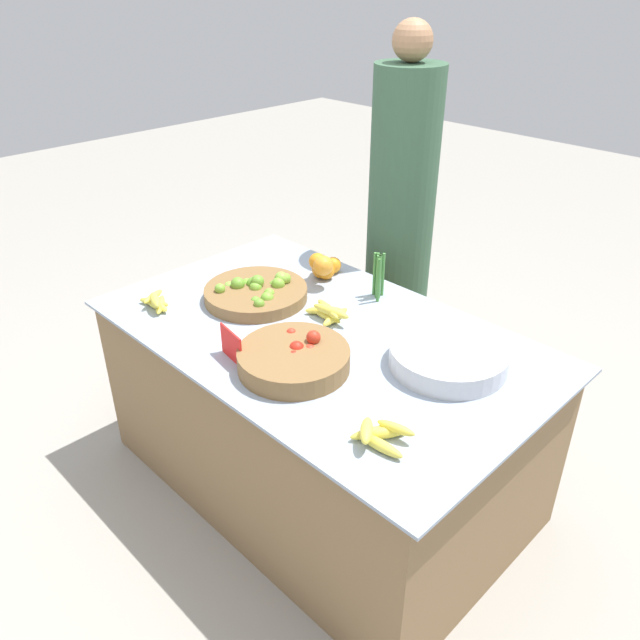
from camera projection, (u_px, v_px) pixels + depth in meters
name	position (u px, v px, depth m)	size (l,w,h in m)	color
ground_plane	(320.00, 478.00, 2.61)	(12.00, 12.00, 0.00)	#A39E93
market_table	(320.00, 410.00, 2.43)	(1.64, 0.99, 0.71)	olive
lime_bowl	(256.00, 292.00, 2.46)	(0.41, 0.41, 0.10)	olive
tomato_basket	(294.00, 359.00, 2.03)	(0.37, 0.37, 0.11)	olive
orange_pile	(324.00, 267.00, 2.60)	(0.17, 0.21, 0.14)	orange
metal_bowl	(448.00, 357.00, 2.05)	(0.39, 0.39, 0.07)	silver
price_sign	(231.00, 346.00, 2.07)	(0.13, 0.03, 0.11)	red
veg_bundle	(379.00, 276.00, 2.44)	(0.06, 0.06, 0.18)	#4C8E42
banana_bunch_front_left	(329.00, 313.00, 2.32)	(0.20, 0.16, 0.06)	#EFDB4C
banana_bunch_middle_right	(380.00, 434.00, 1.73)	(0.17, 0.18, 0.06)	#EFDB4C
banana_bunch_middle_left	(156.00, 302.00, 2.40)	(0.16, 0.12, 0.06)	#EFDB4C
vendor_person	(399.00, 235.00, 2.86)	(0.30, 0.30, 1.69)	#385B42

